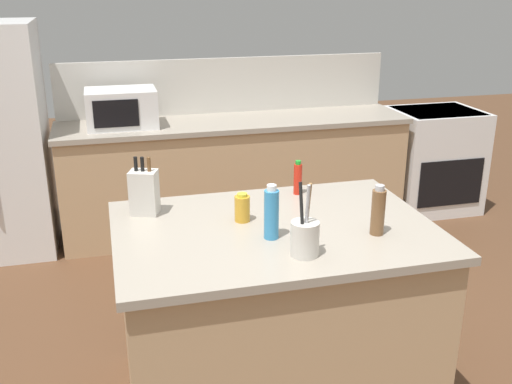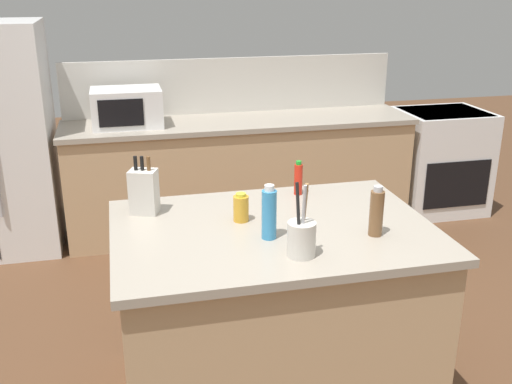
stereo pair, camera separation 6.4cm
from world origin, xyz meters
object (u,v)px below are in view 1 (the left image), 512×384
object	(u,v)px
dish_soap_bottle	(271,213)
pepper_grinder	(378,211)
range_oven	(433,159)
honey_jar	(242,208)
microwave	(121,108)
hot_sauce_bottle	(298,178)
knife_block	(144,192)
utensil_crock	(305,237)

from	to	relation	value
dish_soap_bottle	pepper_grinder	bearing A→B (deg)	-9.30
dish_soap_bottle	range_oven	bearing A→B (deg)	46.46
range_oven	honey_jar	size ratio (longest dim) A/B	6.58
microwave	hot_sauce_bottle	world-z (taller)	microwave
knife_block	utensil_crock	bearing A→B (deg)	-26.56
dish_soap_bottle	hot_sauce_bottle	bearing A→B (deg)	60.41
microwave	range_oven	bearing A→B (deg)	-0.00
microwave	knife_block	world-z (taller)	same
microwave	pepper_grinder	world-z (taller)	microwave
range_oven	honey_jar	world-z (taller)	honey_jar
knife_block	utensil_crock	size ratio (longest dim) A/B	0.91
hot_sauce_bottle	dish_soap_bottle	world-z (taller)	dish_soap_bottle
utensil_crock	hot_sauce_bottle	world-z (taller)	utensil_crock
microwave	utensil_crock	size ratio (longest dim) A/B	1.66
pepper_grinder	dish_soap_bottle	distance (m)	0.48
microwave	knife_block	bearing A→B (deg)	-89.33
pepper_grinder	honey_jar	distance (m)	0.63
microwave	honey_jar	distance (m)	2.14
utensil_crock	pepper_grinder	distance (m)	0.41
range_oven	knife_block	size ratio (longest dim) A/B	3.17
range_oven	microwave	world-z (taller)	microwave
hot_sauce_bottle	pepper_grinder	size ratio (longest dim) A/B	0.79
honey_jar	dish_soap_bottle	distance (m)	0.24
hot_sauce_bottle	utensil_crock	bearing A→B (deg)	-106.05
range_oven	utensil_crock	xyz separation A→B (m)	(-2.11, -2.52, 0.56)
pepper_grinder	honey_jar	size ratio (longest dim) A/B	1.67
hot_sauce_bottle	dish_soap_bottle	bearing A→B (deg)	-119.59
knife_block	hot_sauce_bottle	distance (m)	0.82
hot_sauce_bottle	pepper_grinder	xyz separation A→B (m)	(0.18, -0.60, 0.02)
microwave	honey_jar	bearing A→B (deg)	-77.53
pepper_grinder	dish_soap_bottle	bearing A→B (deg)	170.70
utensil_crock	dish_soap_bottle	size ratio (longest dim) A/B	1.28
range_oven	honey_jar	bearing A→B (deg)	-137.48
hot_sauce_bottle	honey_jar	bearing A→B (deg)	-141.83
honey_jar	dish_soap_bottle	size ratio (longest dim) A/B	0.56
hot_sauce_bottle	honey_jar	world-z (taller)	hot_sauce_bottle
range_oven	hot_sauce_bottle	distance (m)	2.68
range_oven	utensil_crock	distance (m)	3.34
microwave	hot_sauce_bottle	size ratio (longest dim) A/B	2.86
utensil_crock	hot_sauce_bottle	xyz separation A→B (m)	(0.21, 0.72, 0.01)
knife_block	dish_soap_bottle	distance (m)	0.68
microwave	utensil_crock	distance (m)	2.60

